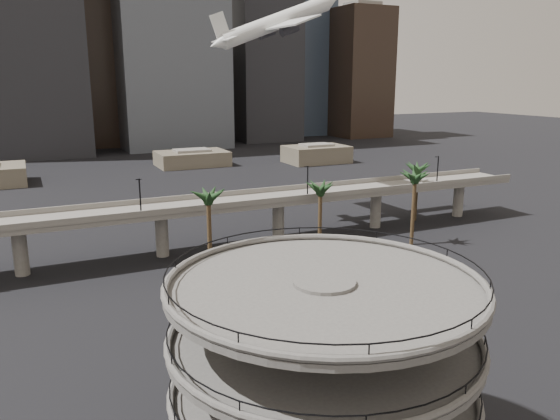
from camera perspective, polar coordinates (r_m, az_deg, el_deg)
name	(u,v)px	position (r m, az deg, el deg)	size (l,w,h in m)	color
ground	(422,410)	(55.21, 14.62, -19.61)	(700.00, 700.00, 0.00)	black
parking_ramp	(323,365)	(40.78, 4.48, -15.82)	(22.20, 22.20, 17.35)	#52504C
overpass	(222,208)	(97.51, -6.05, 0.18)	(130.00, 9.30, 14.70)	slate
palm_trees	(348,184)	(99.19, 7.17, 2.72)	(54.40, 18.40, 14.00)	#49341F
low_buildings	(154,163)	(183.00, -13.05, 4.78)	(135.00, 27.50, 6.80)	brown
skyline	(129,31)	(256.74, -15.54, 17.58)	(269.00, 86.00, 135.86)	#807058
airborne_jet	(276,23)	(115.79, -0.40, 18.99)	(30.02, 26.97, 13.27)	silver
car_a	(282,350)	(62.03, 0.19, -14.43)	(1.62, 4.02, 1.37)	red
car_b	(342,317)	(69.74, 6.47, -11.10)	(1.70, 4.87, 1.60)	black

